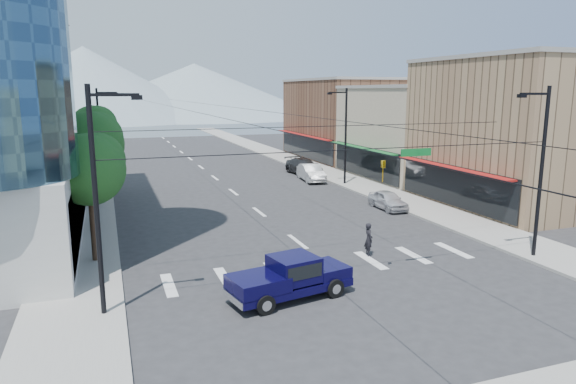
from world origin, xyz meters
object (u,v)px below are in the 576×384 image
at_px(parked_car_near, 388,200).
at_px(parked_car_mid, 311,173).
at_px(parked_car_far, 304,167).
at_px(pickup_truck, 289,277).
at_px(pedestrian, 369,239).

height_order(parked_car_near, parked_car_mid, parked_car_mid).
relative_size(parked_car_mid, parked_car_far, 0.87).
bearing_deg(parked_car_near, pickup_truck, -132.37).
bearing_deg(parked_car_near, pedestrian, -124.54).
relative_size(parked_car_near, parked_car_far, 0.70).
bearing_deg(pedestrian, pickup_truck, 132.67).
height_order(pedestrian, parked_car_near, pedestrian).
relative_size(pedestrian, parked_car_near, 0.45).
bearing_deg(parked_car_mid, parked_car_near, -80.62).
bearing_deg(parked_car_near, parked_car_mid, 94.46).
distance_m(pickup_truck, parked_car_far, 33.33).
xyz_separation_m(parked_car_mid, parked_car_far, (0.80, 4.06, 0.01)).
bearing_deg(pickup_truck, parked_car_far, 56.39).
distance_m(parked_car_near, parked_car_mid, 13.35).
bearing_deg(pickup_truck, pedestrian, 22.76).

